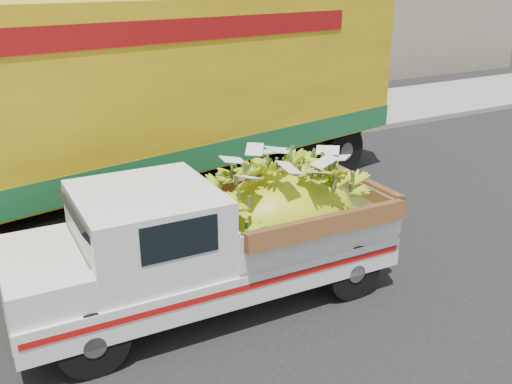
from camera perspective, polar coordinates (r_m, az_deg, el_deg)
ground at (r=8.55m, az=0.51°, el=-8.11°), size 100.00×100.00×0.00m
curb at (r=13.28m, az=-12.00°, el=2.52°), size 60.00×0.25×0.15m
sidewalk at (r=15.21m, az=-14.58°, el=4.60°), size 60.00×4.00×0.14m
building_right at (r=27.62m, az=10.52°, el=18.09°), size 14.00×6.00×6.00m
pickup_truck at (r=7.58m, az=-2.24°, el=-4.17°), size 5.04×2.03×1.74m
semi_trailer at (r=10.24m, az=-13.27°, el=8.90°), size 12.08×4.61×3.80m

